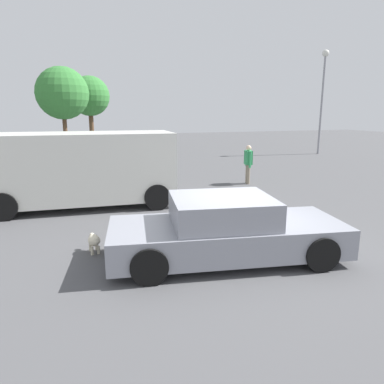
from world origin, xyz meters
name	(u,v)px	position (x,y,z in m)	size (l,w,h in m)	color
ground_plane	(233,251)	(0.00, 0.00, 0.00)	(80.00, 80.00, 0.00)	#515154
sedan_foreground	(225,230)	(-0.30, -0.25, 0.57)	(4.69, 2.47, 1.24)	gray
dog	(94,241)	(-2.68, 0.85, 0.27)	(0.26, 0.59, 0.42)	beige
van_white	(83,167)	(-2.64, 4.72, 1.19)	(5.41, 2.51, 2.20)	silver
pedestrian	(248,161)	(3.65, 6.17, 0.90)	(0.32, 0.56, 1.53)	gray
light_post_near	(323,85)	(13.10, 13.69, 4.52)	(0.44, 0.44, 6.70)	gray
tree_back_left	(90,96)	(-0.93, 25.60, 4.07)	(3.31, 3.31, 5.76)	brown
tree_back_center	(62,93)	(-3.07, 21.06, 4.06)	(3.64, 3.64, 5.90)	brown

